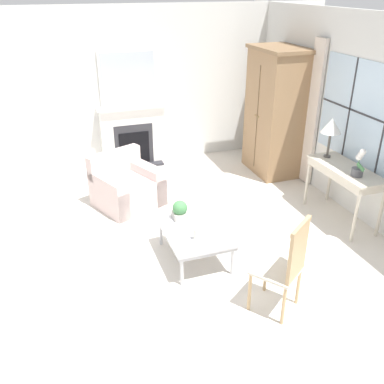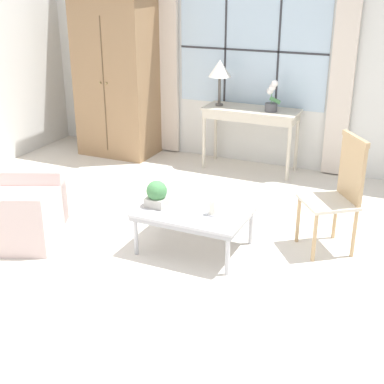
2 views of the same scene
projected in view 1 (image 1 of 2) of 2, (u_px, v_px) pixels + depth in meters
The scene contains 13 objects.
ground_plane at pixel (158, 248), 5.59m from camera, with size 14.00×14.00×0.00m, color silver.
wall_back_windowed at pixel (367, 123), 5.86m from camera, with size 7.20×0.14×2.80m.
wall_left at pixel (143, 88), 7.71m from camera, with size 0.06×7.20×2.80m, color silver.
fireplace at pixel (132, 130), 7.84m from camera, with size 0.34×1.23×2.08m.
armoire at pixel (275, 112), 7.39m from camera, with size 1.10×0.73×2.18m.
console_table at pixel (345, 174), 5.95m from camera, with size 1.21×0.49×0.81m.
table_lamp at pixel (332, 126), 6.07m from camera, with size 0.29×0.29×0.58m.
potted_orchid at pixel (359, 165), 5.60m from camera, with size 0.19×0.15×0.39m.
armchair_upholstered at pixel (127, 188), 6.56m from camera, with size 1.11×1.15×0.80m.
side_chair_wooden at pixel (287, 263), 4.27m from camera, with size 0.61×0.61×1.09m.
coffee_table at pixel (195, 233), 5.22m from camera, with size 0.99×0.72×0.41m.
potted_plant_small at pixel (180, 210), 5.42m from camera, with size 0.19×0.19×0.24m.
pillar_candle at pixel (197, 235), 4.99m from camera, with size 0.10×0.10×0.15m.
Camera 1 is at (4.57, -1.11, 3.14)m, focal length 40.00 mm.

